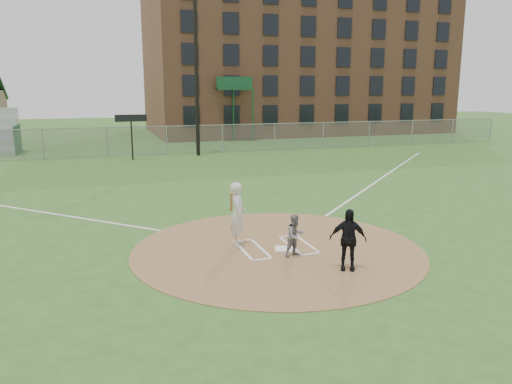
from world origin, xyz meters
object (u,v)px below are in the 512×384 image
object	(u,v)px
home_plate	(284,249)
umpire	(348,239)
batter_at_plate	(238,214)
catcher	(295,235)

from	to	relation	value
home_plate	umpire	world-z (taller)	umpire
umpire	batter_at_plate	bearing A→B (deg)	153.28
catcher	batter_at_plate	size ratio (longest dim) A/B	0.62
home_plate	catcher	distance (m)	0.85
catcher	umpire	xyz separation A→B (m)	(0.87, -1.37, 0.21)
home_plate	catcher	xyz separation A→B (m)	(0.09, -0.63, 0.57)
umpire	batter_at_plate	distance (m)	3.50
home_plate	umpire	xyz separation A→B (m)	(0.97, -1.99, 0.78)
catcher	home_plate	bearing A→B (deg)	82.95
home_plate	batter_at_plate	xyz separation A→B (m)	(-1.14, 0.79, 0.93)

